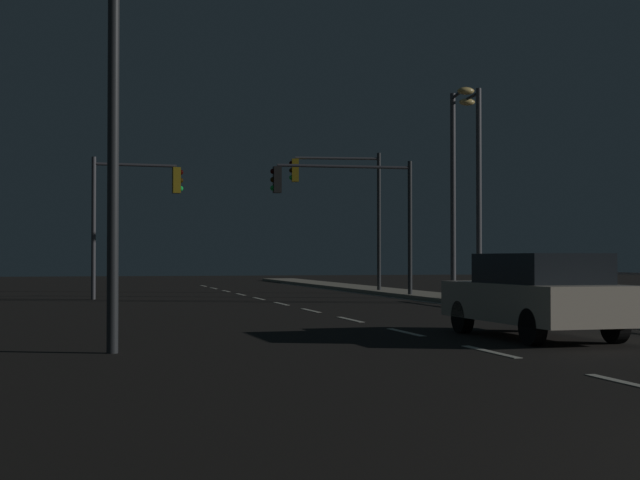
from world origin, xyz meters
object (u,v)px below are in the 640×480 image
traffic_light_near_right (341,194)px  traffic_light_mid_left (347,197)px  street_lamp_across_street (455,172)px  car (536,294)px  street_lamp_mid_block (476,173)px  traffic_light_near_left (133,200)px  street_lamp_median (113,70)px

traffic_light_near_right → traffic_light_mid_left: bearing=-103.3°
traffic_light_near_right → street_lamp_across_street: (1.46, -8.83, 0.14)m
street_lamp_across_street → car: bearing=-106.3°
street_lamp_mid_block → traffic_light_near_left: bearing=150.4°
traffic_light_mid_left → street_lamp_median: street_lamp_median is taller
traffic_light_near_right → street_lamp_mid_block: 9.45m
traffic_light_mid_left → street_lamp_median: (-8.93, -17.63, 0.80)m
car → traffic_light_near_left: bearing=108.6°
car → traffic_light_mid_left: bearing=85.9°
traffic_light_mid_left → street_lamp_mid_block: bearing=-54.1°
car → street_lamp_median: size_ratio=0.59×
traffic_light_near_left → traffic_light_near_right: size_ratio=0.89×
street_lamp_across_street → street_lamp_median: bearing=-130.2°
street_lamp_mid_block → street_lamp_across_street: 0.70m
traffic_light_mid_left → street_lamp_across_street: bearing=-57.0°
street_lamp_mid_block → street_lamp_median: size_ratio=0.92×
traffic_light_near_right → traffic_light_near_left: bearing=-160.3°
street_lamp_mid_block → traffic_light_mid_left: bearing=125.9°
traffic_light_near_left → street_lamp_mid_block: bearing=-29.6°
traffic_light_mid_left → traffic_light_near_right: traffic_light_near_right is taller
traffic_light_mid_left → traffic_light_near_right: bearing=76.7°
traffic_light_mid_left → street_lamp_mid_block: (3.18, -4.39, 0.57)m
car → street_lamp_across_street: bearing=73.7°
traffic_light_mid_left → street_lamp_median: bearing=-116.9°
traffic_light_near_right → street_lamp_median: 24.62m
traffic_light_mid_left → street_lamp_mid_block: 5.46m
car → street_lamp_mid_block: size_ratio=0.65×
street_lamp_mid_block → car: bearing=-109.2°
traffic_light_near_left → traffic_light_near_right: traffic_light_near_right is taller
traffic_light_near_left → street_lamp_median: street_lamp_median is taller
traffic_light_near_right → street_lamp_mid_block: street_lamp_mid_block is taller
car → street_lamp_mid_block: 13.88m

